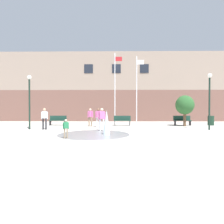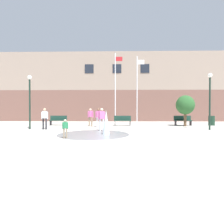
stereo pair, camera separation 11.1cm
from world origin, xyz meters
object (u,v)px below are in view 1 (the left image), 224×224
(lamp_post_left_lane, at_px, (29,94))
(lamp_post_right_lane, at_px, (210,93))
(park_bench_near_trashcan, at_px, (182,120))
(child_running, at_px, (66,127))
(park_bench_under_left_flagpole, at_px, (58,120))
(adult_in_red, at_px, (44,117))
(adult_near_bench, at_px, (90,116))
(adult_watching, at_px, (98,116))
(street_tree_near_building, at_px, (185,105))
(teen_by_trashcan, at_px, (102,117))
(trash_can, at_px, (211,121))
(flagpole_right, at_px, (137,88))
(park_bench_center, at_px, (122,120))
(flagpole_left, at_px, (115,86))

(lamp_post_left_lane, distance_m, lamp_post_right_lane, 13.31)
(park_bench_near_trashcan, relative_size, child_running, 1.62)
(park_bench_under_left_flagpole, bearing_deg, adult_in_red, -87.44)
(adult_in_red, distance_m, adult_near_bench, 3.94)
(adult_watching, relative_size, street_tree_near_building, 0.58)
(teen_by_trashcan, xyz_separation_m, street_tree_near_building, (7.19, 3.51, 0.95))
(teen_by_trashcan, distance_m, lamp_post_right_lane, 8.01)
(trash_can, bearing_deg, adult_near_bench, -173.76)
(flagpole_right, relative_size, lamp_post_left_lane, 1.74)
(adult_near_bench, height_order, child_running, adult_near_bench)
(park_bench_under_left_flagpole, bearing_deg, street_tree_near_building, -3.85)
(child_running, bearing_deg, flagpole_right, -134.36)
(child_running, height_order, street_tree_near_building, street_tree_near_building)
(adult_watching, relative_size, trash_can, 1.77)
(park_bench_under_left_flagpole, height_order, adult_near_bench, adult_near_bench)
(park_bench_under_left_flagpole, xyz_separation_m, child_running, (2.87, -7.54, 0.10))
(lamp_post_left_lane, bearing_deg, teen_by_trashcan, -8.68)
(lamp_post_left_lane, xyz_separation_m, trash_can, (15.54, 3.57, -2.19))
(adult_in_red, xyz_separation_m, lamp_post_right_lane, (12.14, -0.15, 1.74))
(street_tree_near_building, bearing_deg, park_bench_under_left_flagpole, 176.15)
(adult_near_bench, bearing_deg, teen_by_trashcan, -127.68)
(park_bench_under_left_flagpole, relative_size, street_tree_near_building, 0.58)
(park_bench_center, bearing_deg, adult_watching, -139.74)
(park_bench_near_trashcan, bearing_deg, child_running, -139.73)
(park_bench_near_trashcan, height_order, child_running, child_running)
(flagpole_left, bearing_deg, park_bench_under_left_flagpole, -161.92)
(lamp_post_left_lane, bearing_deg, park_bench_center, 25.18)
(teen_by_trashcan, bearing_deg, adult_near_bench, -86.56)
(flagpole_left, xyz_separation_m, lamp_post_left_lane, (-6.48, -5.23, -1.30))
(adult_watching, distance_m, child_running, 5.80)
(park_bench_center, distance_m, trash_can, 8.40)
(trash_can, bearing_deg, lamp_post_right_lane, -120.16)
(flagpole_left, relative_size, trash_can, 8.22)
(child_running, bearing_deg, park_bench_center, -130.38)
(park_bench_near_trashcan, bearing_deg, adult_watching, -166.35)
(teen_by_trashcan, xyz_separation_m, child_running, (-1.63, -3.25, -0.35))
(park_bench_near_trashcan, xyz_separation_m, flagpole_left, (-6.32, 1.77, 3.46))
(adult_near_bench, relative_size, lamp_post_left_lane, 0.39)
(adult_in_red, bearing_deg, park_bench_near_trashcan, -65.36)
(adult_near_bench, relative_size, flagpole_right, 0.23)
(park_bench_under_left_flagpole, xyz_separation_m, park_bench_near_trashcan, (11.78, 0.01, 0.00))
(flagpole_right, distance_m, trash_can, 7.73)
(adult_near_bench, bearing_deg, trash_can, -52.78)
(flagpole_left, bearing_deg, lamp_post_left_lane, -141.07)
(adult_in_red, height_order, flagpole_right, flagpole_right)
(adult_in_red, distance_m, flagpole_left, 8.11)
(park_bench_center, relative_size, adult_in_red, 1.01)
(trash_can, xyz_separation_m, street_tree_near_building, (-2.84, -0.91, 1.44))
(park_bench_under_left_flagpole, height_order, adult_watching, adult_watching)
(lamp_post_left_lane, bearing_deg, adult_watching, 17.40)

